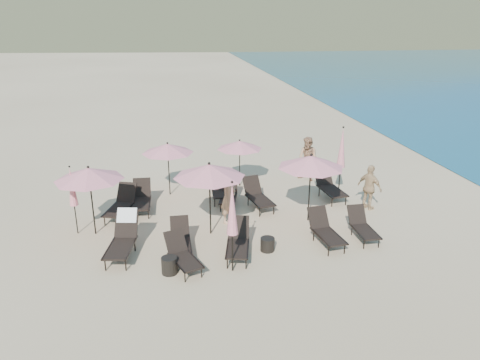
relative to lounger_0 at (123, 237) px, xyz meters
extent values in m
plane|color=#D6BA8C|center=(4.25, -0.69, -0.56)|extent=(800.00, 800.00, 0.00)
cube|color=black|center=(-0.08, -0.41, -0.18)|extent=(0.93, 1.43, 0.06)
cube|color=black|center=(0.09, 0.47, 0.15)|extent=(0.77, 0.62, 0.68)
cylinder|color=black|center=(-0.47, -0.90, -0.38)|extent=(0.04, 0.04, 0.38)
cylinder|color=black|center=(-0.25, 0.22, -0.38)|extent=(0.04, 0.04, 0.38)
cylinder|color=black|center=(0.10, -1.01, -0.38)|extent=(0.04, 0.04, 0.38)
cylinder|color=black|center=(0.31, 0.11, -0.38)|extent=(0.04, 0.04, 0.38)
cube|color=black|center=(-0.39, -0.29, -0.17)|extent=(0.33, 1.48, 0.04)
cube|color=black|center=(0.26, -0.42, -0.17)|extent=(0.33, 1.48, 0.04)
cube|color=white|center=(0.12, 0.62, 0.41)|extent=(0.65, 0.42, 0.41)
cube|color=black|center=(1.77, -1.37, -0.24)|extent=(0.92, 1.26, 0.05)
cube|color=black|center=(1.52, -0.65, 0.04)|extent=(0.69, 0.59, 0.58)
cylinder|color=black|center=(1.69, -1.89, -0.40)|extent=(0.03, 0.03, 0.32)
cylinder|color=black|center=(1.37, -0.98, -0.40)|extent=(0.03, 0.03, 0.32)
cylinder|color=black|center=(2.15, -1.73, -0.40)|extent=(0.03, 0.03, 0.32)
cylinder|color=black|center=(1.84, -0.82, -0.40)|extent=(0.03, 0.03, 0.32)
cube|color=black|center=(1.49, -1.42, -0.23)|extent=(0.45, 1.21, 0.04)
cube|color=black|center=(2.02, -1.23, -0.23)|extent=(0.45, 1.21, 0.04)
cube|color=black|center=(1.68, -0.38, -0.24)|extent=(0.59, 1.12, 0.05)
cube|color=black|center=(1.70, 0.37, 0.03)|extent=(0.58, 0.43, 0.57)
cylinder|color=black|center=(1.44, -0.84, -0.41)|extent=(0.03, 0.03, 0.32)
cylinder|color=black|center=(1.45, 0.12, -0.41)|extent=(0.03, 0.03, 0.32)
cylinder|color=black|center=(1.92, -0.85, -0.41)|extent=(0.03, 0.03, 0.32)
cylinder|color=black|center=(1.93, 0.11, -0.41)|extent=(0.03, 0.03, 0.32)
cube|color=black|center=(1.41, -0.33, -0.23)|extent=(0.05, 1.25, 0.04)
cube|color=black|center=(1.96, -0.34, -0.23)|extent=(0.05, 1.25, 0.04)
cube|color=black|center=(3.29, -0.96, -0.21)|extent=(0.88, 1.33, 0.05)
cube|color=black|center=(3.46, -0.15, 0.09)|extent=(0.72, 0.59, 0.63)
cylinder|color=black|center=(2.92, -1.40, -0.39)|extent=(0.04, 0.04, 0.35)
cylinder|color=black|center=(3.14, -0.37, -0.39)|extent=(0.04, 0.04, 0.35)
cylinder|color=black|center=(3.43, -1.51, -0.39)|extent=(0.04, 0.04, 0.35)
cylinder|color=black|center=(3.66, -0.49, -0.39)|extent=(0.04, 0.04, 0.35)
cube|color=black|center=(3.00, -0.84, -0.20)|extent=(0.34, 1.35, 0.04)
cube|color=black|center=(3.59, -0.97, -0.20)|extent=(0.34, 1.35, 0.04)
cube|color=black|center=(6.19, -0.69, -0.21)|extent=(0.76, 1.28, 0.05)
cube|color=black|center=(6.10, 0.12, 0.09)|extent=(0.68, 0.53, 0.63)
cylinder|color=black|center=(5.98, -1.23, -0.39)|extent=(0.04, 0.04, 0.35)
cylinder|color=black|center=(5.87, -0.19, -0.39)|extent=(0.04, 0.04, 0.35)
cylinder|color=black|center=(6.51, -1.17, -0.39)|extent=(0.04, 0.04, 0.35)
cylinder|color=black|center=(6.39, -0.13, -0.39)|extent=(0.04, 0.04, 0.35)
cube|color=black|center=(5.88, -0.68, -0.20)|extent=(0.19, 1.37, 0.04)
cube|color=black|center=(6.49, -0.61, -0.20)|extent=(0.19, 1.37, 0.04)
cube|color=black|center=(7.46, -0.52, -0.24)|extent=(0.58, 1.12, 0.05)
cube|color=black|center=(7.46, 0.23, 0.04)|extent=(0.58, 0.42, 0.58)
cylinder|color=black|center=(7.21, -0.98, -0.41)|extent=(0.03, 0.03, 0.32)
cylinder|color=black|center=(7.22, -0.02, -0.41)|extent=(0.03, 0.03, 0.32)
cylinder|color=black|center=(7.70, -0.98, -0.41)|extent=(0.03, 0.03, 0.32)
cylinder|color=black|center=(7.70, -0.03, -0.41)|extent=(0.03, 0.03, 0.32)
cube|color=black|center=(7.18, -0.47, -0.23)|extent=(0.04, 1.26, 0.04)
cube|color=black|center=(7.74, -0.47, -0.23)|extent=(0.04, 1.26, 0.04)
cube|color=black|center=(-0.31, 2.51, -0.19)|extent=(1.04, 1.44, 0.05)
cube|color=black|center=(-0.04, 3.33, 0.13)|extent=(0.79, 0.67, 0.67)
cylinder|color=black|center=(-0.75, 2.09, -0.38)|extent=(0.04, 0.04, 0.37)
cylinder|color=black|center=(-0.40, 3.14, -0.38)|extent=(0.04, 0.04, 0.37)
cylinder|color=black|center=(-0.22, 1.91, -0.38)|extent=(0.04, 0.04, 0.37)
cylinder|color=black|center=(0.13, 2.96, -0.38)|extent=(0.04, 0.04, 0.37)
cube|color=black|center=(-0.60, 2.66, -0.18)|extent=(0.50, 1.39, 0.04)
cube|color=black|center=(0.01, 2.46, -0.18)|extent=(0.50, 1.39, 0.04)
cube|color=black|center=(0.45, 2.95, -0.20)|extent=(0.70, 1.28, 0.05)
cube|color=black|center=(0.49, 3.79, 0.11)|extent=(0.67, 0.50, 0.65)
cylinder|color=black|center=(0.16, 2.44, -0.39)|extent=(0.04, 0.04, 0.36)
cylinder|color=black|center=(0.21, 3.51, -0.39)|extent=(0.04, 0.04, 0.36)
cylinder|color=black|center=(0.70, 2.42, -0.39)|extent=(0.04, 0.04, 0.36)
cylinder|color=black|center=(0.75, 3.49, -0.39)|extent=(0.04, 0.04, 0.36)
cube|color=black|center=(0.14, 3.02, -0.19)|extent=(0.10, 1.41, 0.04)
cube|color=black|center=(0.77, 2.99, -0.19)|extent=(0.10, 1.41, 0.04)
cube|color=black|center=(3.43, 3.58, -0.20)|extent=(0.73, 1.30, 0.05)
cube|color=black|center=(3.49, 4.43, 0.11)|extent=(0.68, 0.52, 0.65)
cylinder|color=black|center=(3.12, 3.08, -0.39)|extent=(0.04, 0.04, 0.36)
cylinder|color=black|center=(3.20, 4.16, -0.39)|extent=(0.04, 0.04, 0.36)
cylinder|color=black|center=(3.67, 3.04, -0.39)|extent=(0.04, 0.04, 0.36)
cylinder|color=black|center=(3.74, 4.12, -0.39)|extent=(0.04, 0.04, 0.36)
cube|color=black|center=(3.12, 3.66, -0.19)|extent=(0.14, 1.42, 0.04)
cube|color=black|center=(3.75, 3.61, -0.19)|extent=(0.14, 1.42, 0.04)
cube|color=black|center=(3.62, 2.96, -0.24)|extent=(0.83, 1.22, 0.05)
cube|color=black|center=(3.79, 3.70, 0.04)|extent=(0.66, 0.55, 0.58)
cylinder|color=black|center=(3.27, 2.57, -0.41)|extent=(0.03, 0.03, 0.32)
cylinder|color=black|center=(3.50, 3.50, -0.41)|extent=(0.03, 0.03, 0.32)
cylinder|color=black|center=(3.74, 2.45, -0.41)|extent=(0.03, 0.03, 0.32)
cylinder|color=black|center=(3.97, 3.39, -0.41)|extent=(0.03, 0.03, 0.32)
cube|color=black|center=(3.36, 3.08, -0.23)|extent=(0.33, 1.23, 0.04)
cube|color=black|center=(3.90, 2.94, -0.23)|extent=(0.33, 1.23, 0.04)
cube|color=white|center=(3.83, 3.83, 0.26)|extent=(0.55, 0.37, 0.35)
cube|color=black|center=(4.75, 2.49, -0.20)|extent=(0.88, 1.36, 0.05)
cube|color=black|center=(4.58, 3.31, 0.11)|extent=(0.73, 0.59, 0.65)
cylinder|color=black|center=(4.58, 1.92, -0.39)|extent=(0.04, 0.04, 0.36)
cylinder|color=black|center=(4.37, 2.98, -0.39)|extent=(0.04, 0.04, 0.36)
cylinder|color=black|center=(5.11, 2.03, -0.39)|extent=(0.04, 0.04, 0.36)
cylinder|color=black|center=(4.91, 3.08, -0.39)|extent=(0.04, 0.04, 0.36)
cube|color=black|center=(4.43, 2.48, -0.19)|extent=(0.31, 1.39, 0.04)
cube|color=black|center=(5.04, 2.60, -0.19)|extent=(0.31, 1.39, 0.04)
cube|color=black|center=(7.65, 2.89, -0.18)|extent=(0.80, 1.37, 0.05)
cube|color=black|center=(7.57, 3.77, 0.14)|extent=(0.72, 0.56, 0.68)
cylinder|color=black|center=(7.42, 2.32, -0.38)|extent=(0.04, 0.04, 0.37)
cylinder|color=black|center=(7.31, 3.44, -0.38)|extent=(0.04, 0.04, 0.37)
cylinder|color=black|center=(7.99, 2.37, -0.38)|extent=(0.04, 0.04, 0.37)
cylinder|color=black|center=(7.88, 3.49, -0.38)|extent=(0.04, 0.04, 0.37)
cube|color=black|center=(7.32, 2.91, -0.17)|extent=(0.19, 1.47, 0.04)
cube|color=black|center=(7.97, 2.97, -0.17)|extent=(0.19, 1.47, 0.04)
cylinder|color=black|center=(-1.00, 1.55, 0.52)|extent=(0.05, 0.05, 2.18)
cone|color=pink|center=(-1.00, 1.55, 1.51)|extent=(2.18, 2.18, 0.39)
sphere|color=black|center=(-1.00, 1.55, 1.74)|extent=(0.08, 0.08, 0.08)
cylinder|color=black|center=(2.72, 0.91, 0.57)|extent=(0.05, 0.05, 2.28)
cone|color=pink|center=(2.72, 0.91, 1.61)|extent=(2.28, 2.28, 0.41)
sphere|color=black|center=(2.72, 0.91, 1.84)|extent=(0.09, 0.09, 0.09)
cylinder|color=black|center=(6.18, 1.33, 0.56)|extent=(0.05, 0.05, 2.25)
cone|color=pink|center=(6.18, 1.33, 1.58)|extent=(2.25, 2.25, 0.41)
sphere|color=black|center=(6.18, 1.33, 1.81)|extent=(0.09, 0.09, 0.09)
cylinder|color=black|center=(1.53, 4.64, 0.43)|extent=(0.04, 0.04, 2.00)
cone|color=pink|center=(1.53, 4.64, 1.34)|extent=(2.00, 2.00, 0.36)
sphere|color=black|center=(1.53, 4.64, 1.55)|extent=(0.08, 0.08, 0.08)
cylinder|color=black|center=(4.43, 5.13, 0.36)|extent=(0.04, 0.04, 1.85)
cone|color=pink|center=(4.43, 5.13, 1.20)|extent=(1.85, 1.85, 0.34)
sphere|color=black|center=(4.43, 5.13, 1.39)|extent=(0.07, 0.07, 0.07)
cylinder|color=black|center=(3.04, -1.54, 0.01)|extent=(0.04, 0.04, 1.15)
cone|color=pink|center=(3.04, -1.54, 1.32)|extent=(0.31, 0.31, 1.47)
sphere|color=black|center=(3.04, -1.54, 2.09)|extent=(0.07, 0.07, 0.07)
cylinder|color=black|center=(8.04, 3.25, 0.04)|extent=(0.04, 0.04, 1.21)
cone|color=pink|center=(8.04, 3.25, 1.42)|extent=(0.33, 0.33, 1.54)
sphere|color=black|center=(8.04, 3.25, 2.22)|extent=(0.08, 0.08, 0.08)
cylinder|color=black|center=(-1.58, 1.68, -0.06)|extent=(0.04, 0.04, 1.00)
cone|color=pink|center=(-1.58, 1.68, 1.07)|extent=(0.27, 0.27, 1.27)
sphere|color=black|center=(-1.58, 1.68, 1.74)|extent=(0.06, 0.06, 0.06)
cylinder|color=black|center=(1.30, -1.36, -0.32)|extent=(0.44, 0.44, 0.48)
cylinder|color=black|center=(4.28, -0.56, -0.36)|extent=(0.43, 0.43, 0.41)
imported|color=tan|center=(3.44, 1.70, 0.38)|extent=(0.77, 0.82, 1.89)
imported|color=#AA7957|center=(7.42, 5.31, 0.38)|extent=(1.15, 1.16, 1.89)
imported|color=tan|center=(8.65, 1.89, 0.28)|extent=(0.86, 1.06, 1.69)
camera|label=1|loc=(1.23, -12.87, 6.30)|focal=35.00mm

